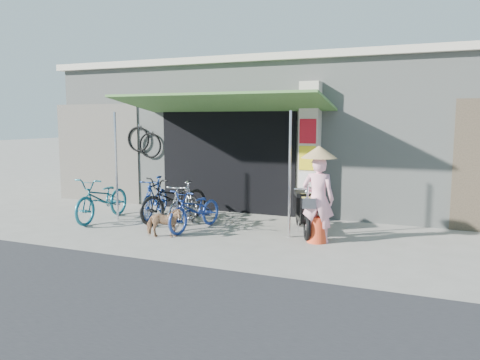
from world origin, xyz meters
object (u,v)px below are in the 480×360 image
at_px(bike_black, 175,199).
at_px(bike_silver, 184,205).
at_px(bike_navy, 195,209).
at_px(street_dog, 164,223).
at_px(bike_teal, 103,199).
at_px(bike_blue, 155,198).
at_px(moped, 303,210).
at_px(nun, 318,195).

relative_size(bike_black, bike_silver, 1.20).
xyz_separation_m(bike_navy, street_dog, (-0.26, -0.77, -0.13)).
bearing_deg(bike_teal, street_dog, -25.01).
distance_m(bike_blue, bike_black, 0.61).
distance_m(bike_blue, street_dog, 1.84).
bearing_deg(bike_silver, bike_blue, 144.84).
height_order(bike_blue, moped, moped).
bearing_deg(bike_blue, nun, -22.10).
relative_size(bike_teal, bike_silver, 1.17).
bearing_deg(bike_teal, bike_silver, -1.39).
relative_size(bike_teal, street_dog, 2.72).
bearing_deg(moped, bike_blue, 156.42).
distance_m(bike_teal, bike_blue, 1.12).
bearing_deg(bike_blue, bike_teal, -157.03).
bearing_deg(bike_navy, bike_black, 154.95).
distance_m(street_dog, moped, 2.68).
height_order(bike_teal, nun, nun).
relative_size(bike_silver, moped, 0.95).
bearing_deg(moped, bike_black, 158.95).
bearing_deg(bike_navy, moped, 26.40).
distance_m(bike_black, street_dog, 1.43).
xyz_separation_m(bike_teal, moped, (4.32, 0.58, -0.04)).
distance_m(bike_teal, street_dog, 2.19).
distance_m(bike_blue, bike_silver, 1.19).
distance_m(bike_silver, nun, 2.83).
relative_size(bike_blue, street_dog, 2.28).
xyz_separation_m(bike_navy, nun, (2.47, 0.01, 0.45)).
relative_size(street_dog, nun, 0.39).
relative_size(bike_blue, bike_black, 0.82).
xyz_separation_m(bike_navy, moped, (2.03, 0.61, 0.03)).
distance_m(bike_teal, moped, 4.36).
bearing_deg(bike_silver, street_dog, -91.97).
height_order(bike_blue, bike_black, bike_black).
distance_m(bike_navy, moped, 2.12).
bearing_deg(bike_black, bike_teal, -143.59).
relative_size(bike_navy, nun, 0.91).
xyz_separation_m(bike_teal, nun, (4.76, -0.02, 0.38)).
xyz_separation_m(bike_silver, bike_navy, (0.33, -0.10, -0.05)).
xyz_separation_m(bike_silver, street_dog, (0.07, -0.87, -0.19)).
bearing_deg(bike_blue, bike_navy, -38.48).
xyz_separation_m(bike_blue, bike_silver, (1.05, -0.57, 0.01)).
distance_m(bike_black, moped, 2.81).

